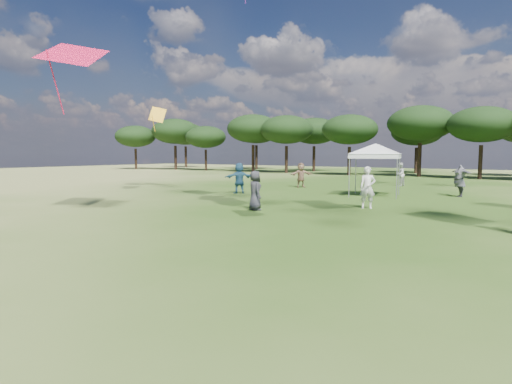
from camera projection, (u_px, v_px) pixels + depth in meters
tent_left at (376, 146)px, 24.39m from camera, size 5.35×5.35×3.32m
festival_crowd at (481, 182)px, 23.23m from camera, size 29.52×22.80×1.93m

